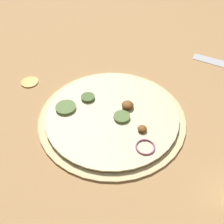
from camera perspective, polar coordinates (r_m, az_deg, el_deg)
The scene contains 3 objects.
ground_plane at distance 0.63m, azimuth 0.00°, elevation -1.27°, with size 3.00×3.00×0.00m, color tan.
pizza at distance 0.62m, azimuth -0.05°, elevation -0.83°, with size 0.35×0.35×0.03m.
loose_cap at distance 0.76m, azimuth -17.50°, elevation 6.33°, with size 0.05×0.05×0.01m.
Camera 1 is at (-0.14, 0.41, 0.45)m, focal length 42.00 mm.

